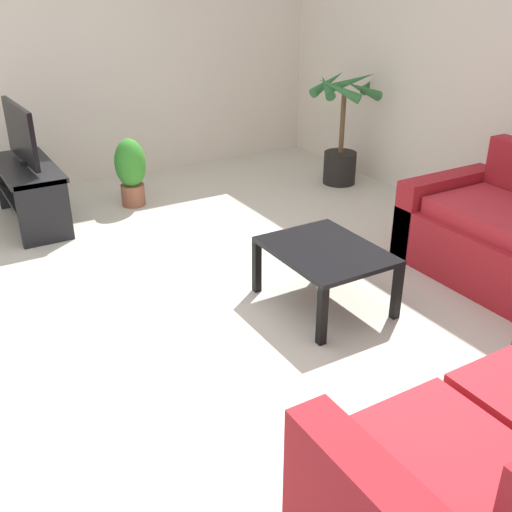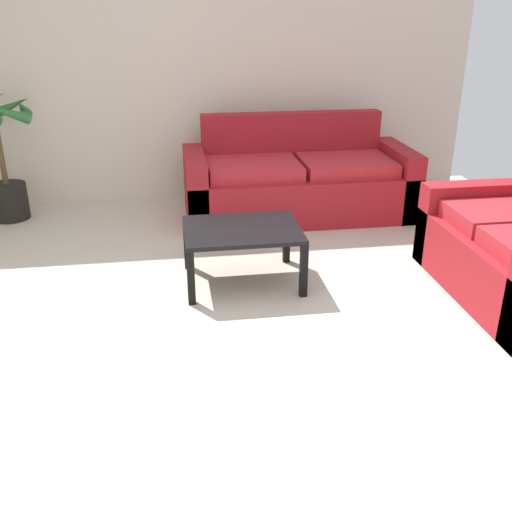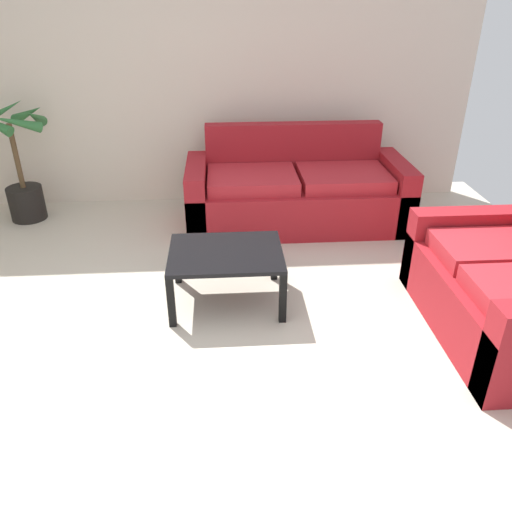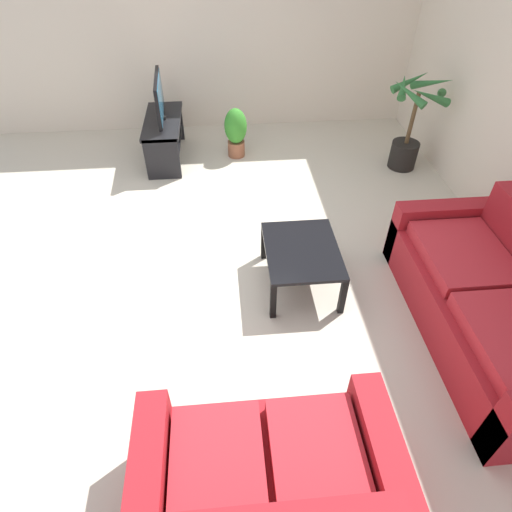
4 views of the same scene
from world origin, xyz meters
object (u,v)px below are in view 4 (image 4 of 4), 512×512
at_px(tv_stand, 164,133).
at_px(coffee_table, 302,254).
at_px(couch_main, 491,308).
at_px(tv, 159,98).
at_px(potted_palm, 411,129).
at_px(couch_loveseat, 269,490).
at_px(potted_plant_small, 236,131).

xyz_separation_m(tv_stand, coffee_table, (2.47, 1.36, 0.01)).
height_order(couch_main, tv, tv).
bearing_deg(tv_stand, potted_palm, 80.41).
relative_size(couch_loveseat, tv, 1.70).
bearing_deg(tv_stand, couch_loveseat, 11.19).
distance_m(couch_main, couch_loveseat, 2.22).
height_order(couch_main, tv_stand, couch_main).
xyz_separation_m(couch_main, potted_palm, (-2.67, 0.27, 0.22)).
distance_m(tv_stand, potted_plant_small, 0.92).
xyz_separation_m(couch_main, coffee_table, (-0.71, -1.39, 0.05)).
relative_size(tv, potted_plant_small, 1.32).
bearing_deg(potted_palm, couch_loveseat, -29.44).
bearing_deg(coffee_table, tv_stand, -151.17).
xyz_separation_m(tv, potted_plant_small, (0.02, 0.91, -0.46)).
xyz_separation_m(couch_main, tv, (-3.18, -2.75, 0.50)).
height_order(tv, potted_plant_small, tv).
xyz_separation_m(coffee_table, potted_plant_small, (-2.45, -0.44, -0.01)).
bearing_deg(potted_plant_small, tv, -91.50).
bearing_deg(couch_main, coffee_table, -116.93).
distance_m(couch_main, potted_plant_small, 3.65).
height_order(couch_loveseat, potted_palm, potted_palm).
bearing_deg(couch_loveseat, couch_main, 121.59).
xyz_separation_m(tv_stand, potted_palm, (0.51, 3.02, 0.18)).
bearing_deg(tv_stand, potted_plant_small, 88.51).
distance_m(couch_main, potted_palm, 2.69).
bearing_deg(couch_loveseat, tv, -168.85).
xyz_separation_m(couch_main, couch_loveseat, (1.16, -1.89, -0.00)).
bearing_deg(tv, couch_main, 40.83).
distance_m(tv_stand, tv, 0.46).
relative_size(coffee_table, potted_palm, 0.71).
height_order(tv, coffee_table, tv).
bearing_deg(coffee_table, potted_palm, 139.77).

